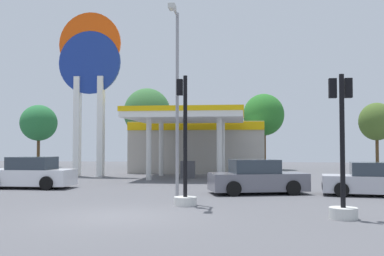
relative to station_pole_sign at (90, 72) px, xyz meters
The scene contains 13 objects.
ground_plane 19.40m from the station_pole_sign, 67.61° to the right, with size 90.00×90.00×0.00m, color #56565B.
gas_station 9.98m from the station_pole_sign, 36.74° to the left, with size 10.17×13.67×4.39m.
station_pole_sign is the anchor object (origin of this frame).
car_0 10.77m from the station_pole_sign, 89.49° to the right, with size 4.32×2.01×1.54m.
car_1 16.26m from the station_pole_sign, 41.64° to the right, with size 4.45×2.75×1.49m.
car_3 19.94m from the station_pole_sign, 32.73° to the right, with size 4.10×2.23×1.40m.
traffic_signal_1 21.95m from the station_pole_sign, 50.73° to the right, with size 0.80×0.80×4.14m.
traffic_signal_2 17.52m from the station_pole_sign, 58.85° to the right, with size 0.80×0.80×4.55m.
tree_0 16.06m from the station_pole_sign, 127.63° to the left, with size 3.61×3.61×6.14m.
tree_1 12.84m from the station_pole_sign, 84.30° to the left, with size 4.50×4.50×7.64m.
tree_2 16.26m from the station_pole_sign, 40.15° to the left, with size 3.60×3.60×6.69m.
tree_3 25.10m from the station_pole_sign, 27.10° to the left, with size 3.09×3.09×5.89m.
corner_streetlamp 15.95m from the station_pole_sign, 58.81° to the right, with size 0.24×1.48×7.07m.
Camera 1 is at (3.74, -12.95, 2.08)m, focal length 41.87 mm.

